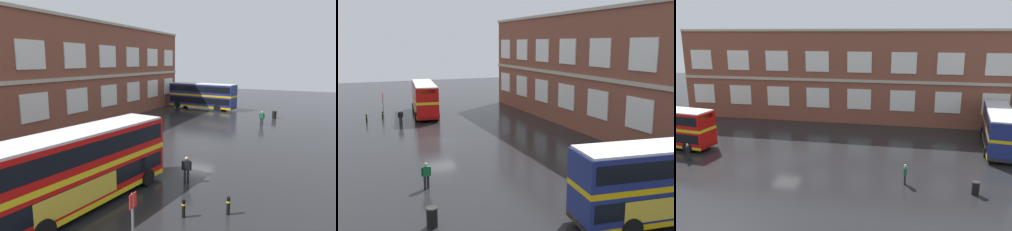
{
  "view_description": "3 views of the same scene",
  "coord_description": "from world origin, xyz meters",
  "views": [
    {
      "loc": [
        -25.51,
        -9.42,
        7.54
      ],
      "look_at": [
        1.74,
        4.11,
        2.11
      ],
      "focal_mm": 32.38,
      "sensor_mm": 36.0,
      "label": 1
    },
    {
      "loc": [
        34.54,
        -8.0,
        9.08
      ],
      "look_at": [
        4.59,
        4.7,
        2.89
      ],
      "focal_mm": 41.1,
      "sensor_mm": 36.0,
      "label": 2
    },
    {
      "loc": [
        11.62,
        -29.49,
        11.85
      ],
      "look_at": [
        4.81,
        4.63,
        3.39
      ],
      "focal_mm": 36.65,
      "sensor_mm": 36.0,
      "label": 3
    }
  ],
  "objects": [
    {
      "name": "double_decker_near",
      "position": [
        -13.94,
        1.29,
        2.15
      ],
      "size": [
        11.23,
        3.93,
        4.07
      ],
      "color": "red",
      "rests_on": "ground"
    },
    {
      "name": "double_decker_middle",
      "position": [
        20.68,
        7.37,
        2.15
      ],
      "size": [
        3.99,
        11.24,
        4.07
      ],
      "color": "navy",
      "rests_on": "ground"
    },
    {
      "name": "station_litter_bin",
      "position": [
        16.66,
        -4.43,
        0.52
      ],
      "size": [
        0.6,
        0.6,
        1.03
      ],
      "color": "black",
      "rests_on": "ground"
    },
    {
      "name": "safety_bollard_east",
      "position": [
        -12.86,
        -3.98,
        0.49
      ],
      "size": [
        0.19,
        0.19,
        0.95
      ],
      "color": "black",
      "rests_on": "ground"
    },
    {
      "name": "ground_plane",
      "position": [
        0.0,
        2.0,
        0.0
      ],
      "size": [
        120.0,
        120.0,
        0.0
      ],
      "primitive_type": "plane",
      "color": "black"
    },
    {
      "name": "brick_terminal_building",
      "position": [
        2.17,
        17.98,
        6.0
      ],
      "size": [
        44.61,
        8.19,
        12.28
      ],
      "color": "brown",
      "rests_on": "ground"
    },
    {
      "name": "waiting_passenger",
      "position": [
        11.42,
        -3.64,
        0.93
      ],
      "size": [
        0.24,
        0.63,
        1.7
      ],
      "color": "black",
      "rests_on": "ground"
    },
    {
      "name": "bus_stand_flag",
      "position": [
        -16.63,
        -3.53,
        1.64
      ],
      "size": [
        0.44,
        0.1,
        2.7
      ],
      "color": "slate",
      "rests_on": "ground"
    },
    {
      "name": "safety_bollard_west",
      "position": [
        -11.61,
        -5.87,
        0.49
      ],
      "size": [
        0.19,
        0.19,
        0.95
      ],
      "color": "black",
      "rests_on": "ground"
    },
    {
      "name": "second_passenger",
      "position": [
        -8.79,
        -2.42,
        0.93
      ],
      "size": [
        0.37,
        0.63,
        1.7
      ],
      "color": "black",
      "rests_on": "ground"
    }
  ]
}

